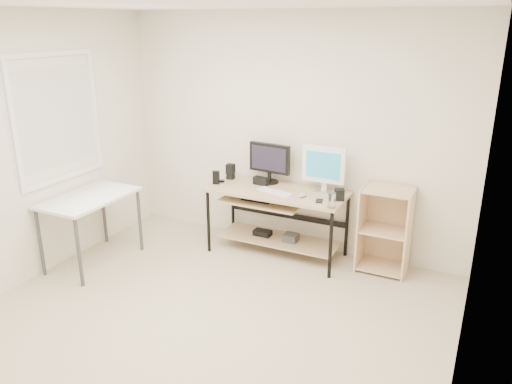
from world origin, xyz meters
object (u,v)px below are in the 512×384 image
Objects in this scene: white_imac at (324,166)px; black_monitor at (270,161)px; side_table at (89,204)px; shelf_unit at (386,228)px; desk at (275,208)px; audio_controller at (216,177)px.

black_monitor is at bearing 177.16° from white_imac.
black_monitor is (1.49, 1.25, 0.34)m from side_table.
side_table is 1.98m from black_monitor.
side_table is 2.02× the size of white_imac.
white_imac is (2.13, 1.22, 0.37)m from side_table.
shelf_unit reaches higher than side_table.
side_table is at bearing -147.35° from desk.
desk and side_table have the same top height.
black_monitor is at bearing 40.00° from side_table.
side_table is 3.09m from shelf_unit.
black_monitor is 1.00× the size of white_imac.
shelf_unit is 5.92× the size of audio_controller.
shelf_unit is 0.91m from white_imac.
side_table is (-1.65, -1.06, 0.13)m from desk.
black_monitor is at bearing 178.61° from shelf_unit.
black_monitor is at bearing 9.32° from audio_controller.
shelf_unit is at bearing 3.95° from black_monitor.
shelf_unit is 1.91m from audio_controller.
audio_controller is (0.98, 0.95, 0.16)m from side_table.
black_monitor is (-0.16, 0.19, 0.47)m from desk.
desk is at bearing -44.78° from black_monitor.
white_imac reaches higher than audio_controller.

